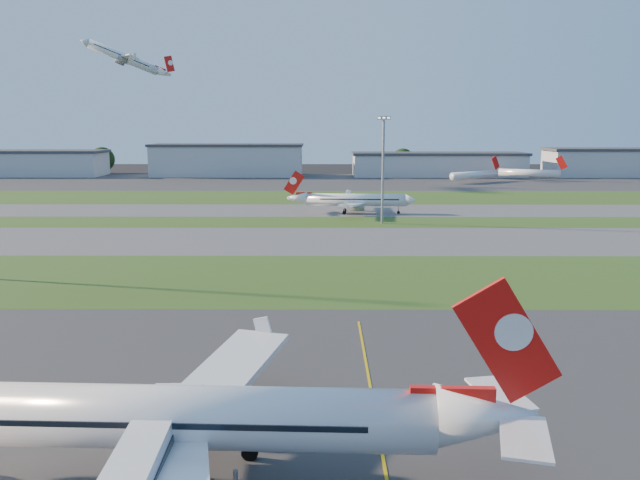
{
  "coord_description": "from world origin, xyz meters",
  "views": [
    {
      "loc": [
        0.73,
        -42.72,
        23.49
      ],
      "look_at": [
        0.19,
        47.28,
        7.0
      ],
      "focal_mm": 35.0,
      "sensor_mm": 36.0,
      "label": 1
    }
  ],
  "objects_px": {
    "airliner_parked": "(191,419)",
    "airliner_taxiing": "(355,200)",
    "mini_jet_far": "(530,173)",
    "mini_jet_near": "(475,175)",
    "light_mast_centre": "(383,163)"
  },
  "relations": [
    {
      "from": "airliner_taxiing",
      "to": "mini_jet_far",
      "type": "xyz_separation_m",
      "value": [
        82.04,
        106.12,
        -0.35
      ]
    },
    {
      "from": "airliner_taxiing",
      "to": "light_mast_centre",
      "type": "distance_m",
      "value": 21.92
    },
    {
      "from": "airliner_parked",
      "to": "light_mast_centre",
      "type": "xyz_separation_m",
      "value": [
        23.04,
        112.49,
        10.35
      ]
    },
    {
      "from": "airliner_parked",
      "to": "light_mast_centre",
      "type": "distance_m",
      "value": 115.29
    },
    {
      "from": "mini_jet_near",
      "to": "mini_jet_far",
      "type": "height_order",
      "value": "same"
    },
    {
      "from": "airliner_taxiing",
      "to": "light_mast_centre",
      "type": "height_order",
      "value": "light_mast_centre"
    },
    {
      "from": "airliner_parked",
      "to": "mini_jet_far",
      "type": "relative_size",
      "value": 1.53
    },
    {
      "from": "light_mast_centre",
      "to": "airliner_taxiing",
      "type": "bearing_deg",
      "value": 107.87
    },
    {
      "from": "mini_jet_far",
      "to": "light_mast_centre",
      "type": "relative_size",
      "value": 1.03
    },
    {
      "from": "airliner_parked",
      "to": "airliner_taxiing",
      "type": "height_order",
      "value": "airliner_parked"
    },
    {
      "from": "mini_jet_near",
      "to": "light_mast_centre",
      "type": "height_order",
      "value": "light_mast_centre"
    },
    {
      "from": "mini_jet_far",
      "to": "mini_jet_near",
      "type": "bearing_deg",
      "value": -130.37
    },
    {
      "from": "airliner_taxiing",
      "to": "light_mast_centre",
      "type": "xyz_separation_m",
      "value": [
        5.79,
        -17.94,
        11.18
      ]
    },
    {
      "from": "airliner_parked",
      "to": "airliner_taxiing",
      "type": "relative_size",
      "value": 1.23
    },
    {
      "from": "airliner_taxiing",
      "to": "airliner_parked",
      "type": "bearing_deg",
      "value": 86.12
    }
  ]
}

